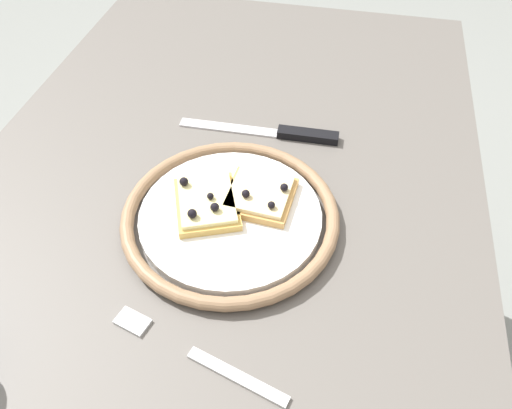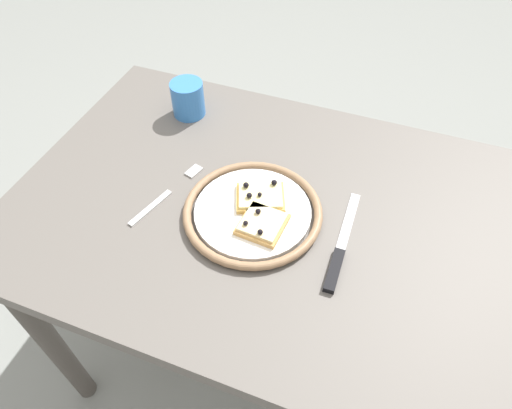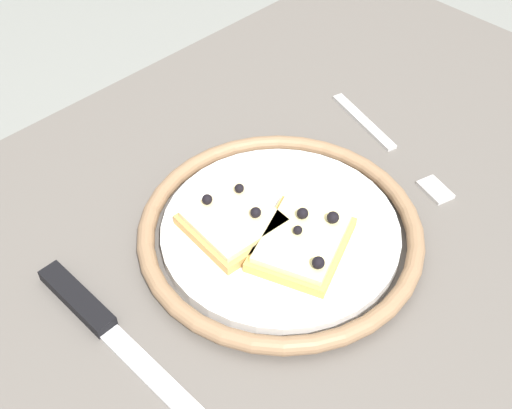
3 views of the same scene
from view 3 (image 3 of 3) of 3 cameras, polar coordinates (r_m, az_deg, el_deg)
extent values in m
cube|color=#5B5651|center=(0.61, 0.54, -8.27)|extent=(1.10, 0.70, 0.03)
cylinder|color=#4C4742|center=(1.25, 6.87, 2.74)|extent=(0.05, 0.05, 0.67)
cylinder|color=white|center=(0.63, 2.13, -2.47)|extent=(0.23, 0.23, 0.01)
torus|color=#8C6B4C|center=(0.62, 2.14, -2.24)|extent=(0.27, 0.27, 0.02)
cube|color=tan|center=(0.62, -1.91, -1.70)|extent=(0.09, 0.09, 0.01)
cube|color=beige|center=(0.61, -1.93, -1.19)|extent=(0.08, 0.08, 0.01)
sphere|color=black|center=(0.62, -4.27, 0.45)|extent=(0.01, 0.01, 0.01)
sphere|color=black|center=(0.60, -0.02, -0.70)|extent=(0.01, 0.01, 0.01)
sphere|color=black|center=(0.63, -1.46, 1.42)|extent=(0.01, 0.01, 0.01)
cube|color=tan|center=(0.60, 3.92, -3.41)|extent=(0.12, 0.11, 0.01)
cube|color=#EFE196|center=(0.60, 3.95, -2.91)|extent=(0.10, 0.09, 0.01)
sphere|color=black|center=(0.59, 3.65, -2.23)|extent=(0.01, 0.01, 0.01)
sphere|color=black|center=(0.60, 6.71, -1.12)|extent=(0.01, 0.01, 0.01)
sphere|color=black|center=(0.60, 4.07, -0.77)|extent=(0.01, 0.01, 0.01)
sphere|color=black|center=(0.57, 5.44, -5.06)|extent=(0.01, 0.01, 0.01)
cube|color=silver|center=(0.54, -7.80, -15.53)|extent=(0.02, 0.15, 0.00)
cube|color=black|center=(0.60, -15.29, -7.85)|extent=(0.02, 0.09, 0.01)
cube|color=silver|center=(0.77, 9.33, 7.15)|extent=(0.04, 0.11, 0.00)
cube|color=silver|center=(0.70, 15.33, 1.24)|extent=(0.03, 0.04, 0.00)
camera|label=1|loc=(0.80, 22.17, 43.36)|focal=34.67mm
camera|label=2|loc=(0.84, -58.40, 46.40)|focal=31.86mm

